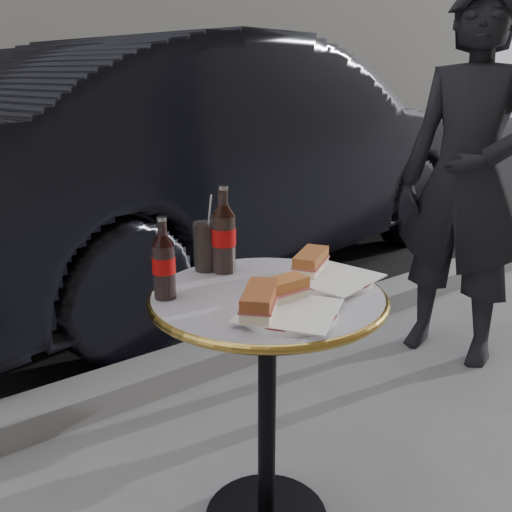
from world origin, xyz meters
TOP-DOWN VIEW (x-y plane):
  - curb at (0.00, 0.90)m, footprint 40.00×0.20m
  - bistro_table at (0.00, 0.00)m, footprint 0.62×0.62m
  - plate_left at (-0.06, -0.15)m, footprint 0.30×0.30m
  - plate_right at (0.19, -0.04)m, footprint 0.24×0.24m
  - sandwich_left_a at (-0.12, -0.12)m, footprint 0.17×0.17m
  - sandwich_left_b at (-0.03, -0.08)m, footprint 0.15×0.07m
  - sandwich_right at (0.18, 0.03)m, footprint 0.17×0.14m
  - cola_bottle_left at (-0.23, 0.13)m, footprint 0.06×0.06m
  - cola_bottle_right at (0.01, 0.21)m, footprint 0.08×0.08m
  - cola_glass at (-0.03, 0.25)m, footprint 0.08×0.08m
  - parked_car at (1.32, 2.09)m, footprint 2.41×4.74m
  - pedestrian at (1.40, 0.34)m, footprint 0.54×0.69m

SIDE VIEW (x-z plane):
  - curb at x=0.00m, z-range -0.01..0.11m
  - bistro_table at x=0.00m, z-range 0.00..0.73m
  - plate_left at x=-0.06m, z-range 0.73..0.74m
  - plate_right at x=0.19m, z-range 0.73..0.75m
  - parked_car at x=1.32m, z-range 0.00..1.49m
  - sandwich_left_b at x=-0.03m, z-range 0.74..0.80m
  - sandwich_right at x=0.18m, z-range 0.75..0.80m
  - sandwich_left_a at x=-0.12m, z-range 0.74..0.80m
  - cola_glass at x=-0.03m, z-range 0.73..0.87m
  - pedestrian at x=1.40m, z-range 0.00..1.65m
  - cola_bottle_left at x=-0.23m, z-range 0.73..0.94m
  - cola_bottle_right at x=0.01m, z-range 0.73..0.98m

